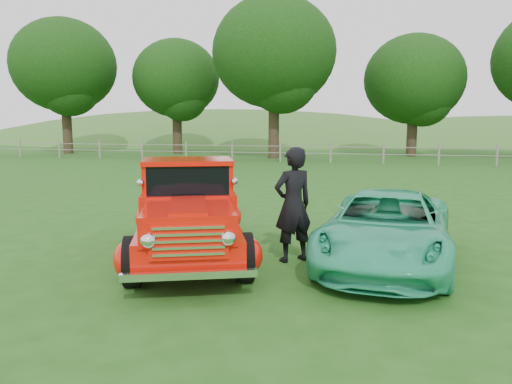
% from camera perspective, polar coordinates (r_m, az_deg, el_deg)
% --- Properties ---
extents(ground, '(140.00, 140.00, 0.00)m').
position_cam_1_polar(ground, '(8.19, -4.70, -9.19)').
color(ground, '#1E4D14').
rests_on(ground, ground).
extents(distant_hills, '(116.00, 60.00, 18.00)m').
position_cam_1_polar(distant_hills, '(67.57, 7.64, 2.11)').
color(distant_hills, '#3A6324').
rests_on(distant_hills, ground).
extents(fence_line, '(48.00, 0.12, 1.20)m').
position_cam_1_polar(fence_line, '(29.59, 8.53, 4.48)').
color(fence_line, gray).
rests_on(fence_line, ground).
extents(tree_far_west, '(7.60, 7.60, 9.93)m').
position_cam_1_polar(tree_far_west, '(40.46, -21.10, 13.33)').
color(tree_far_west, black).
rests_on(tree_far_west, ground).
extents(tree_mid_west, '(6.40, 6.40, 8.46)m').
position_cam_1_polar(tree_mid_west, '(38.38, -9.11, 12.67)').
color(tree_mid_west, black).
rests_on(tree_mid_west, ground).
extents(tree_near_west, '(8.00, 8.00, 10.42)m').
position_cam_1_polar(tree_near_west, '(33.35, 2.09, 15.62)').
color(tree_near_west, black).
rests_on(tree_near_west, ground).
extents(tree_near_east, '(6.80, 6.80, 8.33)m').
position_cam_1_polar(tree_near_east, '(36.63, 17.63, 12.15)').
color(tree_near_east, black).
rests_on(tree_near_east, ground).
extents(red_pickup, '(3.46, 5.28, 1.78)m').
position_cam_1_polar(red_pickup, '(8.98, -7.69, -2.46)').
color(red_pickup, black).
rests_on(red_pickup, ground).
extents(teal_sedan, '(2.49, 4.64, 1.24)m').
position_cam_1_polar(teal_sedan, '(8.79, 14.71, -4.05)').
color(teal_sedan, '#2DB684').
rests_on(teal_sedan, ground).
extents(man, '(0.86, 0.84, 2.00)m').
position_cam_1_polar(man, '(8.64, 4.26, -1.46)').
color(man, black).
rests_on(man, ground).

